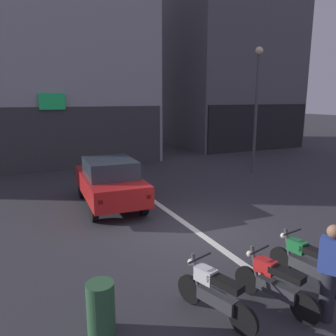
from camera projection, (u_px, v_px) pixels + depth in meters
The scene contains 11 objects.
ground_plane at pixel (196, 231), 9.24m from camera, with size 120.00×120.00×0.00m, color #333338.
lane_centre_line at pixel (127, 182), 14.55m from camera, with size 0.20×18.00×0.01m, color silver.
building_mid_block at pixel (60, 53), 20.56m from camera, with size 9.43×10.08×12.73m.
building_far_right at pixel (229, 5), 24.92m from camera, with size 8.70×8.22×21.00m.
car_red_crossing_near at pixel (110, 181), 11.21m from camera, with size 1.98×4.19×1.64m.
street_lamp at pixel (257, 97), 15.84m from camera, with size 0.36×0.36×5.97m.
motorcycle_white_row_leftmost at pixel (214, 292), 5.51m from camera, with size 0.66×1.61×0.98m.
motorcycle_red_row_left_mid at pixel (274, 283), 5.80m from camera, with size 0.61×1.63×0.98m.
motorcycle_green_row_centre at pixel (305, 261), 6.57m from camera, with size 0.55×1.66×0.98m.
person_by_motorcycles at pixel (330, 272), 5.36m from camera, with size 0.37×0.42×1.67m.
trash_bin at pixel (101, 308), 5.15m from camera, with size 0.44×0.44×0.85m, color #2D5938.
Camera 1 is at (-4.39, -7.52, 3.62)m, focal length 35.48 mm.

